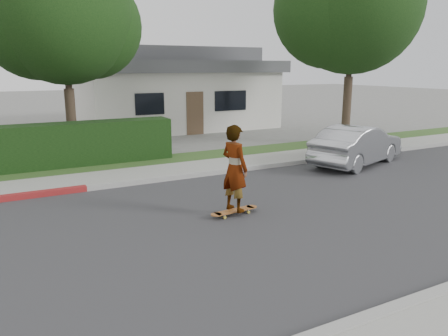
{
  "coord_description": "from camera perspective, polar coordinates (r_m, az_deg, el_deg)",
  "views": [
    {
      "loc": [
        -1.05,
        -7.7,
        3.28
      ],
      "look_at": [
        3.56,
        0.98,
        1.0
      ],
      "focal_mm": 35.0,
      "sensor_mm": 36.0,
      "label": 1
    }
  ],
  "objects": [
    {
      "name": "tree_center",
      "position": [
        17.15,
        -20.39,
        17.72
      ],
      "size": [
        5.66,
        4.84,
        7.44
      ],
      "color": "#33261C",
      "rests_on": "ground"
    },
    {
      "name": "road",
      "position": [
        8.43,
        -18.93,
        -10.54
      ],
      "size": [
        60.0,
        8.0,
        0.01
      ],
      "primitive_type": "cube",
      "color": "#2D2D30",
      "rests_on": "ground"
    },
    {
      "name": "sidewalk_far",
      "position": [
        13.14,
        -22.56,
        -2.14
      ],
      "size": [
        60.0,
        1.6,
        0.12
      ],
      "primitive_type": "cube",
      "color": "gray",
      "rests_on": "ground"
    },
    {
      "name": "skateboarder",
      "position": [
        9.64,
        1.4,
        -0.04
      ],
      "size": [
        0.64,
        0.81,
        1.94
      ],
      "primitive_type": "imported",
      "rotation": [
        0.0,
        0.0,
        1.85
      ],
      "color": "white",
      "rests_on": "skateboard"
    },
    {
      "name": "skateboard",
      "position": [
        9.91,
        1.37,
        -5.62
      ],
      "size": [
        1.24,
        0.37,
        0.11
      ],
      "rotation": [
        0.0,
        0.0,
        0.11
      ],
      "color": "gold",
      "rests_on": "ground"
    },
    {
      "name": "curb_far",
      "position": [
        12.27,
        -22.13,
        -3.07
      ],
      "size": [
        60.0,
        0.2,
        0.15
      ],
      "primitive_type": "cube",
      "color": "#9E9E99",
      "rests_on": "ground"
    },
    {
      "name": "house",
      "position": [
        25.39,
        -7.22,
        10.29
      ],
      "size": [
        10.6,
        8.6,
        4.3
      ],
      "color": "beige",
      "rests_on": "ground"
    },
    {
      "name": "car_silver",
      "position": [
        15.55,
        17.01,
        2.87
      ],
      "size": [
        4.38,
        2.69,
        1.36
      ],
      "primitive_type": "imported",
      "rotation": [
        0.0,
        0.0,
        1.9
      ],
      "color": "#B2B4B9",
      "rests_on": "ground"
    },
    {
      "name": "ground",
      "position": [
        8.43,
        -18.93,
        -10.58
      ],
      "size": [
        120.0,
        120.0,
        0.0
      ],
      "primitive_type": "plane",
      "color": "slate",
      "rests_on": "ground"
    },
    {
      "name": "planting_strip",
      "position": [
        14.69,
        -23.2,
        -0.71
      ],
      "size": [
        60.0,
        1.6,
        0.1
      ],
      "primitive_type": "cube",
      "color": "#2D4C1E",
      "rests_on": "ground"
    },
    {
      "name": "tree_right",
      "position": [
        19.89,
        16.06,
        19.36
      ],
      "size": [
        6.32,
        5.6,
        8.56
      ],
      "color": "#33261C",
      "rests_on": "ground"
    }
  ]
}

